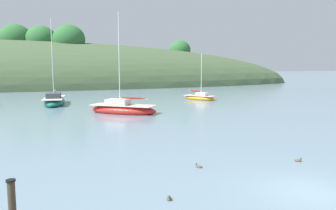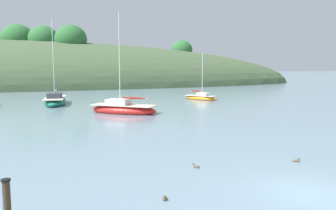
# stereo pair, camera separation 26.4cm
# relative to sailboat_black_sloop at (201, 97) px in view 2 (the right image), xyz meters

# --- Properties ---
(ground_plane) EXTENTS (400.00, 400.00, 0.00)m
(ground_plane) POSITION_rel_sailboat_black_sloop_xyz_m (-9.02, -34.38, -0.33)
(ground_plane) COLOR slate
(sailboat_black_sloop) EXTENTS (4.32, 4.91, 6.77)m
(sailboat_black_sloop) POSITION_rel_sailboat_black_sloop_xyz_m (0.00, 0.00, 0.00)
(sailboat_black_sloop) COLOR orange
(sailboat_black_sloop) RESTS_ON ground
(sailboat_navy_dinghy) EXTENTS (7.40, 6.24, 10.60)m
(sailboat_navy_dinghy) POSITION_rel_sailboat_black_sloop_xyz_m (-12.75, -10.36, 0.11)
(sailboat_navy_dinghy) COLOR red
(sailboat_navy_dinghy) RESTS_ON ground
(sailboat_white_near) EXTENTS (2.93, 7.58, 10.89)m
(sailboat_white_near) POSITION_rel_sailboat_black_sloop_xyz_m (-19.87, -0.31, 0.12)
(sailboat_white_near) COLOR #196B56
(sailboat_white_near) RESTS_ON ground
(mooring_buoy_outer) EXTENTS (0.44, 0.44, 0.54)m
(mooring_buoy_outer) POSITION_rel_sailboat_black_sloop_xyz_m (-13.17, -0.93, -0.21)
(mooring_buoy_outer) COLOR yellow
(mooring_buoy_outer) RESTS_ON ground
(duck_straggler) EXTENTS (0.26, 0.42, 0.24)m
(duck_straggler) POSITION_rel_sailboat_black_sloop_xyz_m (-14.62, -33.46, -0.28)
(duck_straggler) COLOR brown
(duck_straggler) RESTS_ON ground
(duck_lead) EXTENTS (0.41, 0.30, 0.24)m
(duck_lead) POSITION_rel_sailboat_black_sloop_xyz_m (-6.66, -30.54, -0.28)
(duck_lead) COLOR brown
(duck_lead) RESTS_ON ground
(duck_trailing) EXTENTS (0.36, 0.38, 0.24)m
(duck_trailing) POSITION_rel_sailboat_black_sloop_xyz_m (-12.06, -30.04, -0.28)
(duck_trailing) COLOR brown
(duck_trailing) RESTS_ON ground
(jetty_piling) EXTENTS (0.30, 0.30, 1.46)m
(jetty_piling) POSITION_rel_sailboat_black_sloop_xyz_m (-19.97, -33.90, 0.42)
(jetty_piling) COLOR #423323
(jetty_piling) RESTS_ON ground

